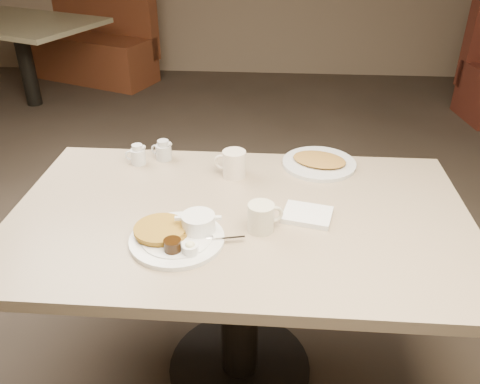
# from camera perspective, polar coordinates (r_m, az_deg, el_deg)

# --- Properties ---
(room) EXTENTS (7.04, 8.04, 2.84)m
(room) POSITION_cam_1_polar(r_m,az_deg,el_deg) (1.37, -0.07, 20.95)
(room) COLOR #4C3F33
(room) RESTS_ON ground
(diner_table) EXTENTS (1.50, 0.90, 0.75)m
(diner_table) POSITION_cam_1_polar(r_m,az_deg,el_deg) (1.71, -0.05, -7.29)
(diner_table) COLOR tan
(diner_table) RESTS_ON ground
(main_plate) EXTENTS (0.36, 0.31, 0.07)m
(main_plate) POSITION_cam_1_polar(r_m,az_deg,el_deg) (1.49, -7.07, -4.79)
(main_plate) COLOR white
(main_plate) RESTS_ON diner_table
(coffee_mug_near) EXTENTS (0.13, 0.11, 0.09)m
(coffee_mug_near) POSITION_cam_1_polar(r_m,az_deg,el_deg) (1.51, 2.53, -2.88)
(coffee_mug_near) COLOR beige
(coffee_mug_near) RESTS_ON diner_table
(napkin) EXTENTS (0.17, 0.15, 0.02)m
(napkin) POSITION_cam_1_polar(r_m,az_deg,el_deg) (1.60, 7.78, -2.63)
(napkin) COLOR silver
(napkin) RESTS_ON diner_table
(coffee_mug_far) EXTENTS (0.13, 0.10, 0.10)m
(coffee_mug_far) POSITION_cam_1_polar(r_m,az_deg,el_deg) (1.81, -0.77, 3.28)
(coffee_mug_far) COLOR #F0E1CA
(coffee_mug_far) RESTS_ON diner_table
(creamer_left) EXTENTS (0.09, 0.07, 0.08)m
(creamer_left) POSITION_cam_1_polar(r_m,az_deg,el_deg) (1.94, -11.72, 4.19)
(creamer_left) COLOR silver
(creamer_left) RESTS_ON diner_table
(creamer_right) EXTENTS (0.09, 0.07, 0.08)m
(creamer_right) POSITION_cam_1_polar(r_m,az_deg,el_deg) (1.96, -8.84, 4.73)
(creamer_right) COLOR #BCBBB8
(creamer_right) RESTS_ON diner_table
(hash_plate) EXTENTS (0.36, 0.36, 0.04)m
(hash_plate) POSITION_cam_1_polar(r_m,az_deg,el_deg) (1.92, 9.12, 3.42)
(hash_plate) COLOR silver
(hash_plate) RESTS_ON diner_table
(booth_back_left) EXTENTS (1.82, 1.95, 1.12)m
(booth_back_left) POSITION_cam_1_polar(r_m,az_deg,el_deg) (5.46, -17.27, 16.40)
(booth_back_left) COLOR brown
(booth_back_left) RESTS_ON ground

